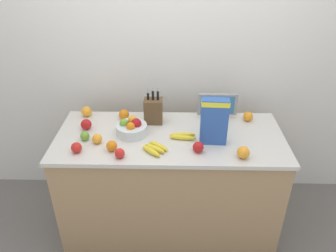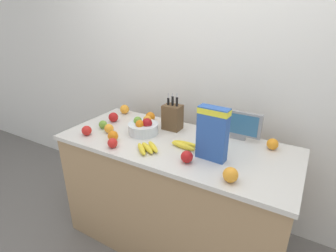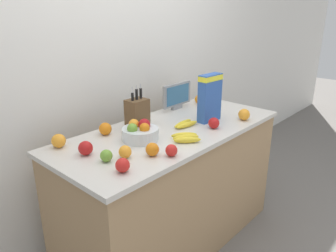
# 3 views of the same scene
# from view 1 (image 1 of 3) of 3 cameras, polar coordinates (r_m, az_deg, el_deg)

# --- Properties ---
(ground_plane) EXTENTS (14.00, 14.00, 0.00)m
(ground_plane) POSITION_cam_1_polar(r_m,az_deg,el_deg) (2.96, 0.28, -16.49)
(ground_plane) COLOR slate
(wall_back) EXTENTS (9.00, 0.06, 2.60)m
(wall_back) POSITION_cam_1_polar(r_m,az_deg,el_deg) (2.74, 0.55, 12.05)
(wall_back) COLOR silver
(wall_back) RESTS_ON ground_plane
(counter) EXTENTS (1.66, 0.72, 0.89)m
(counter) POSITION_cam_1_polar(r_m,az_deg,el_deg) (2.65, 0.30, -9.86)
(counter) COLOR tan
(counter) RESTS_ON ground_plane
(knife_block) EXTENTS (0.14, 0.11, 0.29)m
(knife_block) POSITION_cam_1_polar(r_m,az_deg,el_deg) (2.51, -2.57, 2.69)
(knife_block) COLOR brown
(knife_block) RESTS_ON counter
(small_monitor) EXTENTS (0.31, 0.03, 0.21)m
(small_monitor) POSITION_cam_1_polar(r_m,az_deg,el_deg) (2.59, 8.59, 3.60)
(small_monitor) COLOR gray
(small_monitor) RESTS_ON counter
(cereal_box) EXTENTS (0.19, 0.08, 0.34)m
(cereal_box) POSITION_cam_1_polar(r_m,az_deg,el_deg) (2.24, 8.06, 1.07)
(cereal_box) COLOR #2D56A8
(cereal_box) RESTS_ON counter
(fruit_bowl) EXTENTS (0.22, 0.22, 0.13)m
(fruit_bowl) POSITION_cam_1_polar(r_m,az_deg,el_deg) (2.39, -6.33, -0.35)
(fruit_bowl) COLOR silver
(fruit_bowl) RESTS_ON counter
(banana_bunch_left) EXTENTS (0.20, 0.20, 0.04)m
(banana_bunch_left) POSITION_cam_1_polar(r_m,az_deg,el_deg) (2.22, -2.30, -3.93)
(banana_bunch_left) COLOR yellow
(banana_bunch_left) RESTS_ON counter
(banana_bunch_right) EXTENTS (0.19, 0.09, 0.04)m
(banana_bunch_right) POSITION_cam_1_polar(r_m,az_deg,el_deg) (2.35, 2.58, -1.78)
(banana_bunch_right) COLOR yellow
(banana_bunch_right) RESTS_ON counter
(apple_leftmost) EXTENTS (0.07, 0.07, 0.07)m
(apple_leftmost) POSITION_cam_1_polar(r_m,az_deg,el_deg) (2.39, -14.30, -1.68)
(apple_leftmost) COLOR #6B9E33
(apple_leftmost) RESTS_ON counter
(apple_by_knife_block) EXTENTS (0.08, 0.08, 0.08)m
(apple_by_knife_block) POSITION_cam_1_polar(r_m,az_deg,el_deg) (2.52, -14.07, 0.27)
(apple_by_knife_block) COLOR red
(apple_by_knife_block) RESTS_ON counter
(apple_front) EXTENTS (0.07, 0.07, 0.07)m
(apple_front) POSITION_cam_1_polar(r_m,az_deg,el_deg) (2.27, -15.67, -3.65)
(apple_front) COLOR red
(apple_front) RESTS_ON counter
(apple_middle) EXTENTS (0.08, 0.08, 0.08)m
(apple_middle) POSITION_cam_1_polar(r_m,az_deg,el_deg) (2.20, 5.29, -3.68)
(apple_middle) COLOR red
(apple_middle) RESTS_ON counter
(apple_rightmost) EXTENTS (0.07, 0.07, 0.07)m
(apple_rightmost) POSITION_cam_1_polar(r_m,az_deg,el_deg) (2.16, -8.41, -4.73)
(apple_rightmost) COLOR red
(apple_rightmost) RESTS_ON counter
(orange_mid_left) EXTENTS (0.08, 0.08, 0.08)m
(orange_mid_left) POSITION_cam_1_polar(r_m,az_deg,el_deg) (2.70, -14.00, 2.46)
(orange_mid_left) COLOR orange
(orange_mid_left) RESTS_ON counter
(orange_near_bowl) EXTENTS (0.07, 0.07, 0.07)m
(orange_near_bowl) POSITION_cam_1_polar(r_m,az_deg,el_deg) (2.34, -12.25, -2.18)
(orange_near_bowl) COLOR orange
(orange_near_bowl) RESTS_ON counter
(orange_front_right) EXTENTS (0.08, 0.08, 0.08)m
(orange_front_right) POSITION_cam_1_polar(r_m,az_deg,el_deg) (2.61, -7.70, 2.02)
(orange_front_right) COLOR orange
(orange_front_right) RESTS_ON counter
(orange_by_cereal) EXTENTS (0.08, 0.08, 0.08)m
(orange_by_cereal) POSITION_cam_1_polar(r_m,az_deg,el_deg) (2.19, 12.97, -4.51)
(orange_by_cereal) COLOR orange
(orange_by_cereal) RESTS_ON counter
(orange_front_center) EXTENTS (0.08, 0.08, 0.08)m
(orange_front_center) POSITION_cam_1_polar(r_m,az_deg,el_deg) (2.63, 13.77, 1.63)
(orange_front_center) COLOR orange
(orange_front_center) RESTS_ON counter
(orange_back_center) EXTENTS (0.07, 0.07, 0.07)m
(orange_back_center) POSITION_cam_1_polar(r_m,az_deg,el_deg) (2.24, -9.79, -3.43)
(orange_back_center) COLOR orange
(orange_back_center) RESTS_ON counter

